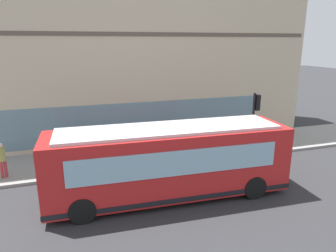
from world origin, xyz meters
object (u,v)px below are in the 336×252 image
object	(u,v)px
pedestrian_by_light_pole	(2,158)
newspaper_vending_box	(81,150)
pedestrian_near_hydrant	(202,132)
fire_hydrant	(273,142)
city_bus_nearside	(169,162)
traffic_light_near_corner	(255,111)

from	to	relation	value
pedestrian_by_light_pole	newspaper_vending_box	size ratio (longest dim) A/B	1.92
pedestrian_near_hydrant	fire_hydrant	bearing A→B (deg)	-112.25
city_bus_nearside	newspaper_vending_box	xyz separation A→B (m)	(5.46, 3.37, -0.95)
traffic_light_near_corner	fire_hydrant	world-z (taller)	traffic_light_near_corner
traffic_light_near_corner	pedestrian_by_light_pole	world-z (taller)	traffic_light_near_corner
city_bus_nearside	fire_hydrant	bearing A→B (deg)	-65.60
city_bus_nearside	newspaper_vending_box	bearing A→B (deg)	31.69
city_bus_nearside	traffic_light_near_corner	xyz separation A→B (m)	(3.34, -6.28, 1.04)
city_bus_nearside	fire_hydrant	world-z (taller)	city_bus_nearside
fire_hydrant	pedestrian_by_light_pole	xyz separation A→B (m)	(0.30, 14.89, 0.63)
pedestrian_by_light_pole	pedestrian_near_hydrant	bearing A→B (deg)	-82.85
traffic_light_near_corner	pedestrian_by_light_pole	distance (m)	13.37
traffic_light_near_corner	newspaper_vending_box	size ratio (longest dim) A/B	3.89
city_bus_nearside	newspaper_vending_box	size ratio (longest dim) A/B	11.27
traffic_light_near_corner	pedestrian_near_hydrant	distance (m)	3.44
traffic_light_near_corner	newspaper_vending_box	bearing A→B (deg)	77.57
fire_hydrant	pedestrian_near_hydrant	bearing A→B (deg)	67.75
pedestrian_by_light_pole	fire_hydrant	bearing A→B (deg)	-91.14
city_bus_nearside	newspaper_vending_box	world-z (taller)	city_bus_nearside
city_bus_nearside	pedestrian_by_light_pole	size ratio (longest dim) A/B	5.88
newspaper_vending_box	pedestrian_near_hydrant	bearing A→B (deg)	-91.83
traffic_light_near_corner	pedestrian_by_light_pole	bearing A→B (deg)	87.68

